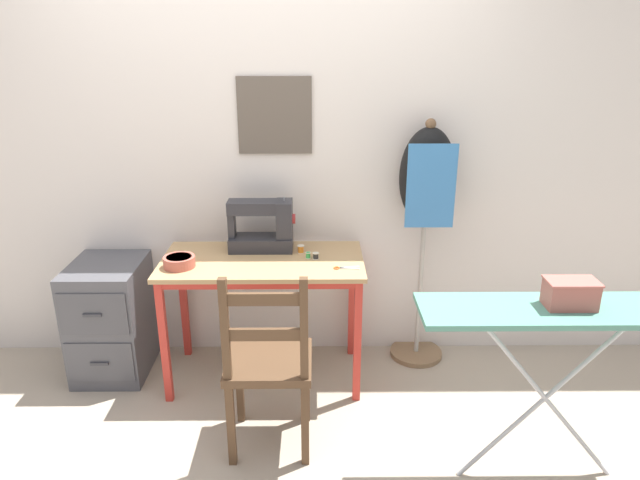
# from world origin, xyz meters

# --- Properties ---
(ground_plane) EXTENTS (14.00, 14.00, 0.00)m
(ground_plane) POSITION_xyz_m (0.00, 0.00, 0.00)
(ground_plane) COLOR tan
(wall_back) EXTENTS (10.00, 0.07, 2.55)m
(wall_back) POSITION_xyz_m (0.00, 0.63, 1.28)
(wall_back) COLOR silver
(wall_back) RESTS_ON ground_plane
(sewing_table) EXTENTS (1.11, 0.56, 0.74)m
(sewing_table) POSITION_xyz_m (0.00, 0.27, 0.65)
(sewing_table) COLOR tan
(sewing_table) RESTS_ON ground_plane
(sewing_machine) EXTENTS (0.38, 0.16, 0.31)m
(sewing_machine) POSITION_xyz_m (0.00, 0.43, 0.88)
(sewing_machine) COLOR #28282D
(sewing_machine) RESTS_ON sewing_table
(fabric_bowl) EXTENTS (0.17, 0.17, 0.06)m
(fabric_bowl) POSITION_xyz_m (-0.43, 0.17, 0.77)
(fabric_bowl) COLOR #B25647
(fabric_bowl) RESTS_ON sewing_table
(scissors) EXTENTS (0.14, 0.04, 0.01)m
(scissors) POSITION_xyz_m (0.43, 0.14, 0.74)
(scissors) COLOR silver
(scissors) RESTS_ON sewing_table
(thread_spool_near_machine) EXTENTS (0.04, 0.04, 0.04)m
(thread_spool_near_machine) POSITION_xyz_m (0.21, 0.37, 0.76)
(thread_spool_near_machine) COLOR orange
(thread_spool_near_machine) RESTS_ON sewing_table
(thread_spool_mid_table) EXTENTS (0.03, 0.03, 0.03)m
(thread_spool_mid_table) POSITION_xyz_m (0.25, 0.29, 0.76)
(thread_spool_mid_table) COLOR green
(thread_spool_mid_table) RESTS_ON sewing_table
(thread_spool_far_edge) EXTENTS (0.04, 0.04, 0.04)m
(thread_spool_far_edge) POSITION_xyz_m (0.29, 0.28, 0.76)
(thread_spool_far_edge) COLOR black
(thread_spool_far_edge) RESTS_ON sewing_table
(wooden_chair) EXTENTS (0.40, 0.38, 0.95)m
(wooden_chair) POSITION_xyz_m (0.07, -0.33, 0.45)
(wooden_chair) COLOR #513823
(wooden_chair) RESTS_ON ground_plane
(filing_cabinet) EXTENTS (0.40, 0.50, 0.68)m
(filing_cabinet) POSITION_xyz_m (-0.90, 0.35, 0.34)
(filing_cabinet) COLOR #4C4C51
(filing_cabinet) RESTS_ON ground_plane
(dress_form) EXTENTS (0.32, 0.32, 1.47)m
(dress_form) POSITION_xyz_m (0.92, 0.49, 1.06)
(dress_form) COLOR #846647
(dress_form) RESTS_ON ground_plane
(ironing_board) EXTENTS (1.15, 0.30, 0.86)m
(ironing_board) POSITION_xyz_m (1.29, -0.54, 0.80)
(ironing_board) COLOR #518E7A
(ironing_board) RESTS_ON ground_plane
(storage_box) EXTENTS (0.21, 0.12, 0.12)m
(storage_box) POSITION_xyz_m (1.33, -0.54, 0.91)
(storage_box) COLOR #AD564C
(storage_box) RESTS_ON ironing_board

